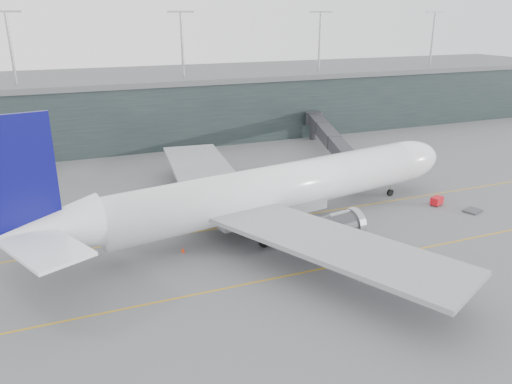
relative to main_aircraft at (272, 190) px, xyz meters
name	(u,v)px	position (x,y,z in m)	size (l,w,h in m)	color
ground	(234,215)	(-3.63, 6.07, -5.46)	(320.00, 320.00, 0.00)	#59595E
taxiline_a	(243,224)	(-3.63, 2.07, -5.45)	(160.00, 0.25, 0.02)	#C69112
taxiline_b	(291,275)	(-3.63, -13.93, -5.45)	(160.00, 0.25, 0.02)	#C69112
taxiline_lead_main	(224,174)	(1.37, 26.07, -5.45)	(0.25, 60.00, 0.02)	#C69112
terminal	(156,104)	(-3.63, 64.07, 2.16)	(240.00, 36.00, 29.00)	#1E2929
main_aircraft	(272,190)	(0.00, 0.00, 0.00)	(69.14, 64.18, 19.45)	white
jet_bridge	(317,134)	(23.42, 29.88, -0.51)	(16.79, 43.44, 6.61)	#29292D
gse_cart	(437,201)	(27.73, -2.18, -4.69)	(2.35, 1.92, 1.38)	red
baggage_dolly	(473,211)	(31.02, -6.48, -5.30)	(2.64, 2.12, 0.26)	#37373C
uld_a	(193,192)	(-7.42, 15.30, -4.42)	(2.20, 1.78, 1.97)	#35353A
uld_b	(197,187)	(-5.95, 18.44, -4.62)	(2.16, 1.98, 1.59)	#35353A
uld_c	(222,188)	(-2.07, 16.27, -4.59)	(2.06, 1.77, 1.64)	#35353A
cone_nose	(434,202)	(27.89, -1.50, -5.12)	(0.43, 0.43, 0.68)	red
cone_wing_stbd	(344,261)	(3.69, -13.70, -5.14)	(0.40, 0.40, 0.63)	#D1640B
cone_wing_port	(272,185)	(6.97, 15.87, -5.14)	(0.40, 0.40, 0.64)	#DE440C
cone_tail	(183,249)	(-13.89, -3.40, -5.08)	(0.47, 0.47, 0.75)	#FD380E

